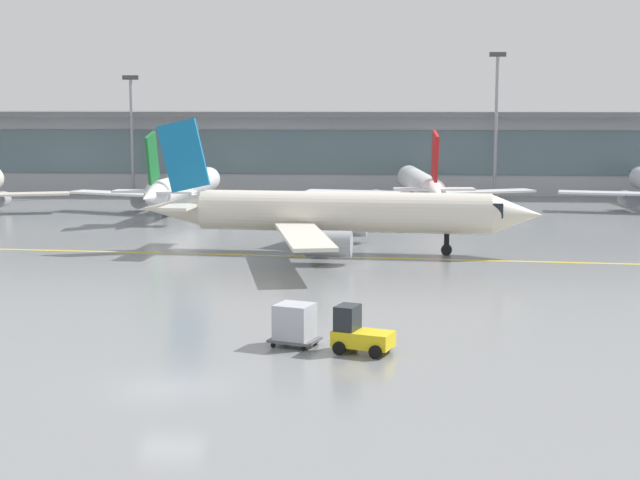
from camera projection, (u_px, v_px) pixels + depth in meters
ground_plane at (171, 388)px, 38.91m from camera, size 400.00×400.00×0.00m
taxiway_centreline_stripe at (343, 257)px, 70.75m from camera, size 109.65×9.45×0.01m
terminal_concourse at (315, 151)px, 118.97m from camera, size 178.25×11.00×9.60m
gate_airplane_2 at (184, 187)px, 97.93m from camera, size 23.23×25.08×8.30m
gate_airplane_3 at (420, 185)px, 100.48m from camera, size 23.20×25.07×8.30m
taxiing_regional_jet at (339, 213)px, 72.36m from camera, size 29.45×27.29×9.75m
baggage_tug at (358, 333)px, 44.25m from camera, size 2.92×2.30×2.10m
cargo_dolly_lead at (295, 323)px, 45.45m from camera, size 2.51×2.21×1.94m
apron_light_mast_1 at (132, 130)px, 113.22m from camera, size 1.80×0.36×13.67m
apron_light_mast_2 at (496, 120)px, 109.61m from camera, size 1.80×0.36×16.10m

